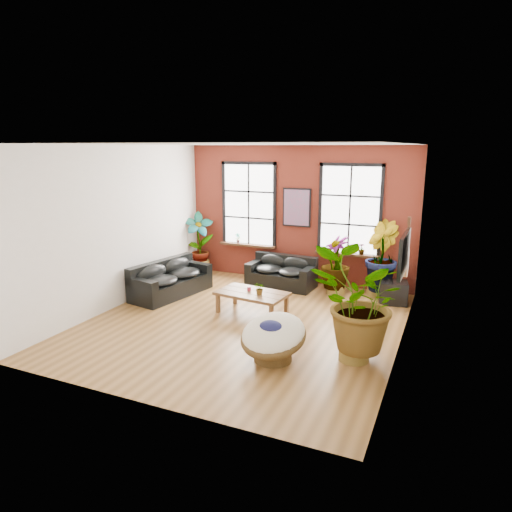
# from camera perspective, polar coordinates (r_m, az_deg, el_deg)

# --- Properties ---
(room) EXTENTS (6.04, 6.54, 3.54)m
(room) POSITION_cam_1_polar(r_m,az_deg,el_deg) (8.93, -1.17, 2.47)
(room) COLOR brown
(room) RESTS_ON ground
(sofa_back) EXTENTS (1.72, 0.91, 0.77)m
(sofa_back) POSITION_cam_1_polar(r_m,az_deg,el_deg) (11.55, 3.25, -2.11)
(sofa_back) COLOR black
(sofa_back) RESTS_ON ground
(sofa_left) EXTENTS (1.21, 2.16, 0.81)m
(sofa_left) POSITION_cam_1_polar(r_m,az_deg,el_deg) (11.07, -10.74, -2.94)
(sofa_left) COLOR black
(sofa_left) RESTS_ON ground
(coffee_table) EXTENTS (1.55, 1.00, 0.56)m
(coffee_table) POSITION_cam_1_polar(r_m,az_deg,el_deg) (9.65, -0.50, -4.85)
(coffee_table) COLOR brown
(coffee_table) RESTS_ON ground
(papasan_chair) EXTENTS (1.27, 1.28, 0.82)m
(papasan_chair) POSITION_cam_1_polar(r_m,az_deg,el_deg) (7.61, 2.15, -10.02)
(papasan_chair) COLOR brown
(papasan_chair) RESTS_ON ground
(poster) EXTENTS (0.74, 0.06, 0.98)m
(poster) POSITION_cam_1_polar(r_m,az_deg,el_deg) (11.69, 5.11, 6.06)
(poster) COLOR black
(poster) RESTS_ON room
(tv_wall_unit) EXTENTS (0.13, 1.86, 1.20)m
(tv_wall_unit) POSITION_cam_1_polar(r_m,az_deg,el_deg) (8.65, 18.08, 0.05)
(tv_wall_unit) COLOR black
(tv_wall_unit) RESTS_ON room
(media_box) EXTENTS (0.70, 0.62, 0.51)m
(media_box) POSITION_cam_1_polar(r_m,az_deg,el_deg) (10.77, 16.76, -4.38)
(media_box) COLOR black
(media_box) RESTS_ON ground
(pot_back_left) EXTENTS (0.51, 0.51, 0.37)m
(pot_back_left) POSITION_cam_1_polar(r_m,az_deg,el_deg) (12.84, -6.94, -1.35)
(pot_back_left) COLOR olive
(pot_back_left) RESTS_ON ground
(pot_back_right) EXTENTS (0.70, 0.70, 0.39)m
(pot_back_right) POSITION_cam_1_polar(r_m,az_deg,el_deg) (11.26, 15.08, -3.80)
(pot_back_right) COLOR olive
(pot_back_right) RESTS_ON ground
(pot_right_wall) EXTENTS (0.57, 0.57, 0.37)m
(pot_right_wall) POSITION_cam_1_polar(r_m,az_deg,el_deg) (7.88, 12.17, -11.34)
(pot_right_wall) COLOR olive
(pot_right_wall) RESTS_ON ground
(pot_mid) EXTENTS (0.49, 0.49, 0.32)m
(pot_mid) POSITION_cam_1_polar(r_m,az_deg,el_deg) (11.16, 9.93, -3.89)
(pot_mid) COLOR olive
(pot_mid) RESTS_ON ground
(floor_plant_back_left) EXTENTS (1.00, 0.93, 1.57)m
(floor_plant_back_left) POSITION_cam_1_polar(r_m,az_deg,el_deg) (12.68, -7.16, 1.93)
(floor_plant_back_left) COLOR #154E14
(floor_plant_back_left) RESTS_ON ground
(floor_plant_back_right) EXTENTS (1.06, 1.14, 1.65)m
(floor_plant_back_right) POSITION_cam_1_polar(r_m,az_deg,el_deg) (11.03, 15.26, 0.02)
(floor_plant_back_right) COLOR #154E14
(floor_plant_back_right) RESTS_ON ground
(floor_plant_right_wall) EXTENTS (1.95, 1.86, 1.69)m
(floor_plant_right_wall) POSITION_cam_1_polar(r_m,az_deg,el_deg) (7.57, 12.56, -5.73)
(floor_plant_right_wall) COLOR #154E14
(floor_plant_right_wall) RESTS_ON ground
(floor_plant_mid) EXTENTS (1.00, 1.00, 1.27)m
(floor_plant_mid) POSITION_cam_1_polar(r_m,az_deg,el_deg) (11.01, 9.90, -0.79)
(floor_plant_mid) COLOR #154E14
(floor_plant_mid) RESTS_ON ground
(table_plant) EXTENTS (0.30, 0.28, 0.26)m
(table_plant) POSITION_cam_1_polar(r_m,az_deg,el_deg) (9.45, 0.50, -4.09)
(table_plant) COLOR #154E14
(table_plant) RESTS_ON coffee_table
(sill_plant_left) EXTENTS (0.17, 0.17, 0.27)m
(sill_plant_left) POSITION_cam_1_polar(r_m,az_deg,el_deg) (12.41, -2.29, 2.25)
(sill_plant_left) COLOR #154E14
(sill_plant_left) RESTS_ON room
(sill_plant_right) EXTENTS (0.19, 0.19, 0.27)m
(sill_plant_right) POSITION_cam_1_polar(r_m,az_deg,el_deg) (11.38, 13.07, 0.87)
(sill_plant_right) COLOR #154E14
(sill_plant_right) RESTS_ON room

